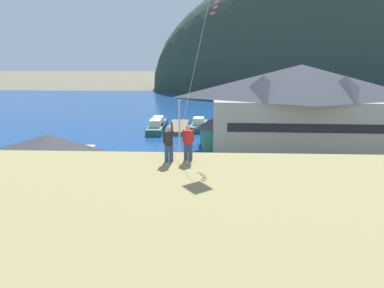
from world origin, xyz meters
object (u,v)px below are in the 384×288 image
object	(u,v)px
moored_boat_wharfside	(156,128)
parked_car_front_row_silver	(312,187)
wharf_dock	(178,127)
moored_boat_inner_slip	(159,124)
person_kite_flyer	(169,142)
person_companion	(188,141)
parked_car_mid_row_far	(127,209)
harbor_lodge	(299,105)
parked_car_corner_spot	(294,207)
parking_light_pole	(179,134)
storage_shed_waterside	(219,131)
parked_car_back_row_right	(52,206)
storage_shed_near_lot	(51,159)
moored_boat_outer_mooring	(199,125)
parked_car_front_row_end	(381,222)

from	to	relation	value
moored_boat_wharfside	parked_car_front_row_silver	distance (m)	31.49
wharf_dock	moored_boat_inner_slip	world-z (taller)	moored_boat_inner_slip
person_kite_flyer	person_companion	world-z (taller)	person_kite_flyer
parked_car_front_row_silver	parked_car_mid_row_far	bearing A→B (deg)	-161.78
moored_boat_wharfside	harbor_lodge	bearing A→B (deg)	-23.22
parked_car_corner_spot	parking_light_pole	distance (m)	13.50
wharf_dock	parked_car_corner_spot	world-z (taller)	parked_car_corner_spot
person_kite_flyer	parked_car_mid_row_far	bearing A→B (deg)	120.22
storage_shed_waterside	parked_car_back_row_right	distance (m)	25.26
moored_boat_wharfside	storage_shed_waterside	bearing A→B (deg)	-42.56
storage_shed_near_lot	person_kite_flyer	xyz separation A→B (m)	(13.17, -14.18, 5.51)
parked_car_corner_spot	parked_car_mid_row_far	distance (m)	12.69
wharf_dock	parked_car_corner_spot	distance (m)	34.38
moored_boat_outer_mooring	parked_car_mid_row_far	bearing A→B (deg)	-97.92
moored_boat_outer_mooring	moored_boat_inner_slip	bearing A→B (deg)	174.43
parked_car_front_row_silver	person_companion	size ratio (longest dim) A/B	2.49
parked_car_front_row_end	parked_car_back_row_right	size ratio (longest dim) A/B	1.01
moored_boat_inner_slip	moored_boat_wharfside	bearing A→B (deg)	-91.41
wharf_dock	parked_car_mid_row_far	world-z (taller)	parked_car_mid_row_far
parked_car_back_row_right	storage_shed_waterside	bearing A→B (deg)	57.36
moored_boat_wharfside	person_companion	xyz separation A→B (m)	(7.58, -37.65, 7.38)
parked_car_mid_row_far	harbor_lodge	bearing A→B (deg)	50.16
wharf_dock	person_companion	world-z (taller)	person_companion
storage_shed_waterside	parked_car_front_row_end	xyz separation A→B (m)	(10.25, -22.67, -1.29)
moored_boat_outer_mooring	harbor_lodge	bearing A→B (deg)	-39.55
parked_car_front_row_silver	parked_car_back_row_right	size ratio (longest dim) A/B	1.00
moored_boat_inner_slip	parked_car_mid_row_far	distance (m)	34.10
moored_boat_inner_slip	storage_shed_near_lot	bearing A→B (deg)	-103.82
wharf_dock	parked_car_front_row_end	size ratio (longest dim) A/B	2.45
parked_car_front_row_end	parked_car_back_row_right	world-z (taller)	same
moored_boat_inner_slip	parked_car_front_row_silver	bearing A→B (deg)	-58.56
parked_car_mid_row_far	parking_light_pole	bearing A→B (deg)	72.39
storage_shed_waterside	moored_boat_wharfside	world-z (taller)	storage_shed_waterside
moored_boat_inner_slip	parked_car_back_row_right	distance (m)	33.94
parked_car_mid_row_far	wharf_dock	bearing A→B (deg)	88.26
parked_car_corner_spot	parked_car_mid_row_far	size ratio (longest dim) A/B	1.01
storage_shed_near_lot	parked_car_front_row_silver	bearing A→B (deg)	-5.26
parked_car_front_row_end	parking_light_pole	size ratio (longest dim) A/B	0.56
parked_car_front_row_silver	parked_car_front_row_end	distance (m)	6.79
wharf_dock	person_kite_flyer	size ratio (longest dim) A/B	5.75
storage_shed_near_lot	parked_car_front_row_silver	distance (m)	24.47
parked_car_back_row_right	person_companion	world-z (taller)	person_companion
storage_shed_near_lot	storage_shed_waterside	world-z (taller)	storage_shed_near_lot
moored_boat_outer_mooring	person_companion	world-z (taller)	person_companion
harbor_lodge	moored_boat_outer_mooring	size ratio (longest dim) A/B	3.03
parked_car_corner_spot	person_kite_flyer	size ratio (longest dim) A/B	2.32
moored_boat_wharfside	person_kite_flyer	world-z (taller)	person_kite_flyer
storage_shed_waterside	parked_car_mid_row_far	distance (m)	22.86
parked_car_front_row_silver	person_kite_flyer	size ratio (longest dim) A/B	2.33
moored_boat_outer_mooring	parked_car_front_row_end	bearing A→B (deg)	-68.86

